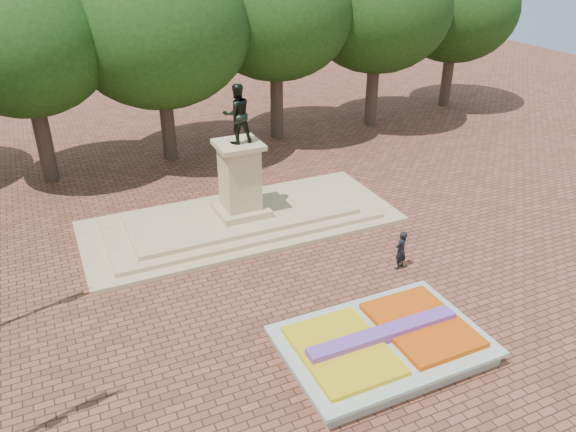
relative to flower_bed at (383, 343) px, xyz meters
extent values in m
plane|color=brown|center=(-1.03, 2.00, -0.38)|extent=(90.00, 90.00, 0.00)
cube|color=gray|center=(-0.03, 0.00, -0.15)|extent=(6.00, 4.00, 0.45)
cube|color=beige|center=(-0.03, 0.00, 0.12)|extent=(6.30, 4.30, 0.12)
cube|color=#E15E0C|center=(1.42, 0.00, 0.25)|extent=(2.60, 3.40, 0.22)
cube|color=yellow|center=(-1.48, 0.00, 0.24)|extent=(2.60, 3.40, 0.18)
cube|color=#60389C|center=(-0.03, 0.00, 0.34)|extent=(5.20, 0.55, 0.38)
cube|color=tan|center=(-1.03, 10.00, -0.28)|extent=(14.00, 6.00, 0.20)
cube|color=tan|center=(-1.03, 10.00, -0.08)|extent=(12.00, 5.00, 0.20)
cube|color=tan|center=(-1.03, 10.00, 0.12)|extent=(10.00, 4.00, 0.20)
cube|color=tan|center=(-1.03, 10.00, 0.37)|extent=(2.20, 2.20, 0.30)
cube|color=tan|center=(-1.03, 10.00, 1.92)|extent=(1.50, 1.50, 2.80)
cube|color=tan|center=(-1.03, 10.00, 3.42)|extent=(1.90, 1.90, 0.20)
imported|color=black|center=(-1.03, 10.00, 4.77)|extent=(1.22, 0.95, 2.50)
cylinder|color=#3C2A21|center=(-9.03, 20.00, 1.62)|extent=(0.80, 0.80, 4.00)
ellipsoid|color=black|center=(-9.03, 20.00, 6.32)|extent=(8.80, 8.80, 7.48)
cylinder|color=#3C2A21|center=(-2.03, 20.00, 1.62)|extent=(0.80, 0.80, 4.00)
ellipsoid|color=black|center=(-2.03, 20.00, 6.32)|extent=(8.80, 8.80, 7.48)
cylinder|color=#3C2A21|center=(4.97, 20.00, 1.62)|extent=(0.80, 0.80, 4.00)
ellipsoid|color=black|center=(4.97, 20.00, 6.32)|extent=(8.80, 8.80, 7.48)
cylinder|color=#3C2A21|center=(11.97, 20.00, 1.62)|extent=(0.80, 0.80, 4.00)
ellipsoid|color=black|center=(11.97, 20.00, 6.32)|extent=(8.80, 8.80, 7.48)
cylinder|color=#3C2A21|center=(18.97, 20.00, 1.62)|extent=(0.80, 0.80, 4.00)
ellipsoid|color=black|center=(18.97, 20.00, 6.32)|extent=(8.80, 8.80, 7.48)
imported|color=black|center=(3.36, 3.94, 0.44)|extent=(0.70, 0.59, 1.63)
camera|label=1|loc=(-8.47, -11.29, 11.68)|focal=35.00mm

